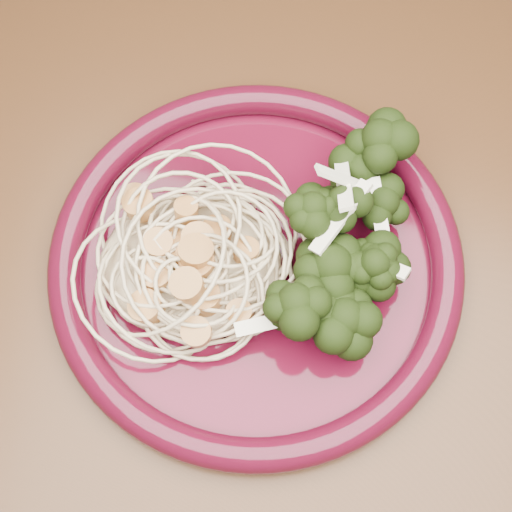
% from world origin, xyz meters
% --- Properties ---
extents(dining_table, '(1.20, 0.80, 0.75)m').
position_xyz_m(dining_table, '(0.00, 0.00, 0.65)').
color(dining_table, '#472814').
rests_on(dining_table, ground).
extents(dinner_plate, '(0.40, 0.40, 0.03)m').
position_xyz_m(dinner_plate, '(-0.04, -0.01, 0.76)').
color(dinner_plate, '#440819').
rests_on(dinner_plate, dining_table).
extents(spaghetti_pile, '(0.17, 0.16, 0.03)m').
position_xyz_m(spaghetti_pile, '(-0.09, -0.02, 0.77)').
color(spaghetti_pile, '#C9B48A').
rests_on(spaghetti_pile, dinner_plate).
extents(scallop_cluster, '(0.16, 0.16, 0.04)m').
position_xyz_m(scallop_cluster, '(-0.09, -0.02, 0.81)').
color(scallop_cluster, '#C58845').
rests_on(scallop_cluster, spaghetti_pile).
extents(broccoli_pile, '(0.15, 0.20, 0.06)m').
position_xyz_m(broccoli_pile, '(0.02, 0.01, 0.79)').
color(broccoli_pile, black).
rests_on(broccoli_pile, dinner_plate).
extents(onion_garnish, '(0.10, 0.13, 0.06)m').
position_xyz_m(onion_garnish, '(0.02, 0.01, 0.82)').
color(onion_garnish, '#F0EDCA').
rests_on(onion_garnish, broccoli_pile).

